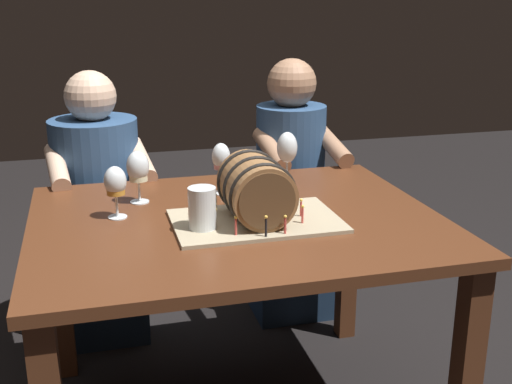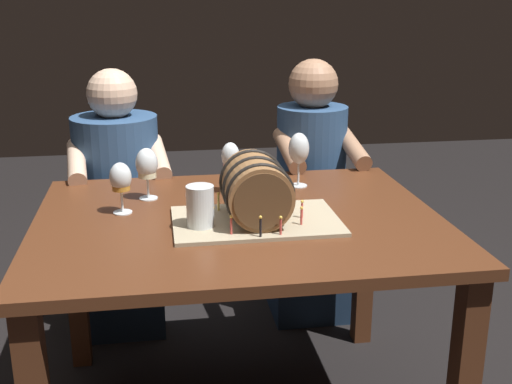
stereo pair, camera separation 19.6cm
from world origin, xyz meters
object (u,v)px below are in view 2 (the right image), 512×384
at_px(person_seated_right, 310,206).
at_px(barrel_cake, 256,194).
at_px(dining_table, 239,248).
at_px(beer_pint, 200,209).
at_px(person_seated_left, 120,213).
at_px(wine_glass_white, 147,166).
at_px(wine_glass_amber, 121,180).
at_px(wine_glass_rose, 231,159).
at_px(wine_glass_empty, 299,150).

bearing_deg(person_seated_right, barrel_cake, -115.03).
xyz_separation_m(dining_table, person_seated_right, (0.42, 0.73, -0.12)).
xyz_separation_m(beer_pint, person_seated_left, (-0.29, 0.82, -0.28)).
bearing_deg(wine_glass_white, wine_glass_amber, -120.72).
height_order(wine_glass_rose, wine_glass_white, wine_glass_rose).
bearing_deg(person_seated_left, barrel_cake, -59.75).
distance_m(barrel_cake, wine_glass_empty, 0.43).
bearing_deg(wine_glass_rose, wine_glass_empty, 8.80).
xyz_separation_m(wine_glass_rose, beer_pint, (-0.13, -0.36, -0.06)).
bearing_deg(wine_glass_white, person_seated_right, 35.22).
height_order(wine_glass_white, person_seated_right, person_seated_right).
height_order(barrel_cake, person_seated_left, person_seated_left).
relative_size(wine_glass_amber, wine_glass_empty, 0.84).
bearing_deg(beer_pint, dining_table, 36.87).
relative_size(wine_glass_rose, wine_glass_white, 1.02).
relative_size(wine_glass_amber, person_seated_left, 0.15).
xyz_separation_m(barrel_cake, wine_glass_white, (-0.33, 0.30, 0.02)).
bearing_deg(person_seated_left, wine_glass_empty, -32.24).
xyz_separation_m(wine_glass_empty, person_seated_left, (-0.68, 0.43, -0.35)).
height_order(barrel_cake, wine_glass_rose, barrel_cake).
bearing_deg(wine_glass_rose, wine_glass_amber, -155.96).
distance_m(dining_table, wine_glass_rose, 0.35).
bearing_deg(wine_glass_rose, barrel_cake, -83.09).
bearing_deg(beer_pint, wine_glass_empty, 45.75).
bearing_deg(wine_glass_amber, person_seated_left, 94.48).
relative_size(barrel_cake, beer_pint, 3.73).
height_order(wine_glass_empty, person_seated_right, person_seated_right).
bearing_deg(dining_table, person_seated_left, 119.63).
bearing_deg(wine_glass_rose, beer_pint, -110.47).
xyz_separation_m(wine_glass_amber, wine_glass_white, (0.08, 0.14, 0.00)).
xyz_separation_m(dining_table, barrel_cake, (0.05, -0.06, 0.20)).
xyz_separation_m(wine_glass_amber, person_seated_right, (0.78, 0.63, -0.34)).
bearing_deg(wine_glass_empty, wine_glass_rose, -171.20).
bearing_deg(wine_glass_empty, wine_glass_amber, -161.84).
xyz_separation_m(dining_table, wine_glass_amber, (-0.37, 0.10, 0.22)).
bearing_deg(beer_pint, wine_glass_white, 115.25).
bearing_deg(dining_table, person_seated_right, 60.32).
height_order(dining_table, person_seated_right, person_seated_right).
bearing_deg(wine_glass_rose, dining_table, -91.52).
distance_m(wine_glass_empty, person_seated_right, 0.58).
bearing_deg(person_seated_right, person_seated_left, 179.97).
bearing_deg(person_seated_left, wine_glass_rose, -47.82).
distance_m(barrel_cake, person_seated_right, 0.93).
distance_m(dining_table, wine_glass_empty, 0.47).
bearing_deg(wine_glass_rose, wine_glass_white, -174.50).
height_order(dining_table, beer_pint, beer_pint).
distance_m(wine_glass_white, person_seated_right, 0.92).
relative_size(dining_table, barrel_cake, 2.50).
height_order(barrel_cake, beer_pint, barrel_cake).
distance_m(barrel_cake, wine_glass_white, 0.44).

